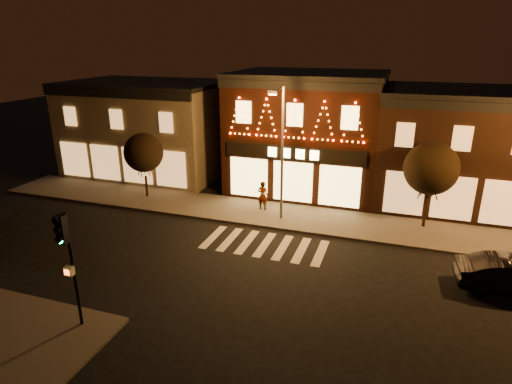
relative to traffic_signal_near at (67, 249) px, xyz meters
The scene contains 10 objects.
ground 7.53m from the traffic_signal_near, 48.31° to the left, with size 120.00×120.00×0.00m, color black.
sidewalk_far 14.92m from the traffic_signal_near, 63.56° to the left, with size 44.00×4.00×0.15m, color #47423D.
building_left 20.84m from the traffic_signal_near, 114.13° to the left, with size 12.20×8.28×7.30m.
building_pulp 19.54m from the traffic_signal_near, 76.74° to the left, with size 10.20×8.34×8.30m.
building_right_a 23.61m from the traffic_signal_near, 53.69° to the left, with size 9.20×8.28×7.50m.
traffic_signal_near is the anchor object (origin of this frame).
streetlamp_mid 13.11m from the traffic_signal_near, 70.36° to the left, with size 0.51×1.79×7.78m.
tree_left 14.36m from the traffic_signal_near, 112.05° to the left, with size 2.62×2.62×4.38m.
tree_right 18.78m from the traffic_signal_near, 48.10° to the left, with size 2.97×2.97×4.96m.
pedestrian 14.00m from the traffic_signal_near, 77.78° to the left, with size 0.68×0.44×1.86m, color gray.
Camera 1 is at (6.21, -15.79, 10.34)m, focal length 30.22 mm.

